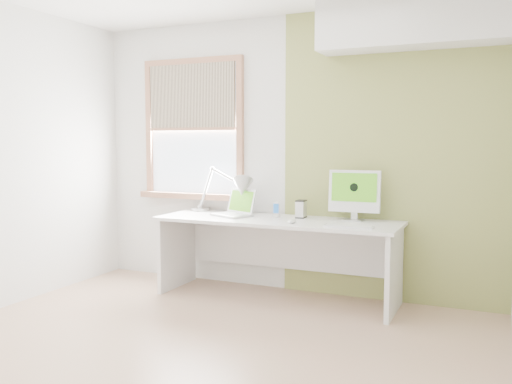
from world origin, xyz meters
The scene contains 12 objects.
room centered at (0.00, 0.00, 1.30)m, with size 4.04×3.54×2.64m.
accent_wall centered at (1.00, 1.74, 1.30)m, with size 2.00×0.02×2.60m, color #9A9E4B.
soffit centered at (1.20, 1.57, 2.40)m, with size 1.60×0.40×0.42m, color white.
window centered at (-1.00, 1.71, 1.54)m, with size 1.20×0.14×1.42m.
desk centered at (0.06, 1.44, 0.53)m, with size 2.20×0.70×0.73m.
desk_lamp centered at (-0.44, 1.52, 0.97)m, with size 0.77×0.39×0.45m.
laptop centered at (-0.39, 1.45, 0.79)m, with size 0.44×0.40×0.25m.
phone_dock centered at (0.00, 1.50, 0.77)m, with size 0.09×0.09×0.14m.
external_drive centered at (0.23, 1.55, 0.81)m, with size 0.09×0.13×0.16m.
imac centered at (0.71, 1.58, 0.98)m, with size 0.45×0.15×0.44m.
keyboard centered at (0.77, 1.18, 0.74)m, with size 0.40×0.13×0.02m.
mouse centered at (0.27, 1.20, 0.75)m, with size 0.07×0.11×0.03m, color white.
Camera 1 is at (1.88, -3.16, 1.42)m, focal length 38.58 mm.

